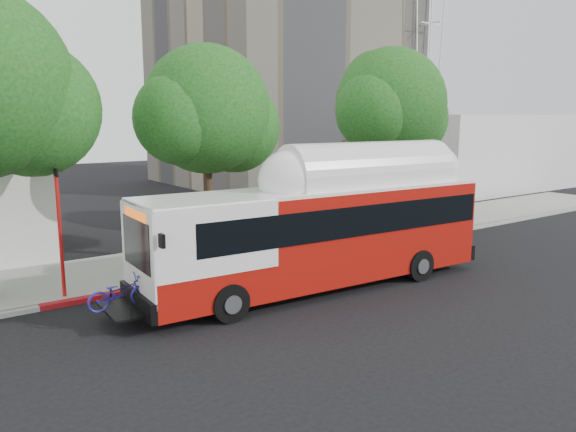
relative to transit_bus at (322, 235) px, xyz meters
The scene contains 9 objects.
ground 2.02m from the transit_bus, 125.46° to the right, with size 120.00×120.00×0.00m, color black.
sidewalk 6.15m from the transit_bus, 94.41° to the left, with size 60.00×5.00×0.15m, color gray.
curb_strip 3.75m from the transit_bus, 97.90° to the left, with size 60.00×0.30×0.15m, color gray.
red_curb_segment 5.08m from the transit_bus, 136.61° to the left, with size 10.00×0.32×0.16m, color maroon.
street_tree_mid 6.84m from the transit_bus, 100.92° to the left, with size 5.75×5.00×8.62m.
street_tree_right 11.28m from the transit_bus, 30.17° to the left, with size 6.21×5.40×9.18m.
horizon_block 33.32m from the transit_bus, 27.47° to the left, with size 20.00×12.00×6.00m, color silver.
transit_bus is the anchor object (origin of this frame).
signal_pole 8.45m from the transit_bus, 153.55° to the left, with size 0.12×0.40×4.24m.
Camera 1 is at (-11.46, -13.81, 5.80)m, focal length 35.00 mm.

